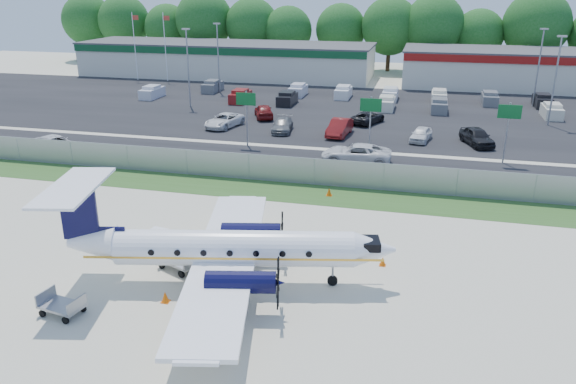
% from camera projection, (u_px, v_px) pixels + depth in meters
% --- Properties ---
extents(ground, '(170.00, 170.00, 0.00)m').
position_uv_depth(ground, '(260.00, 274.00, 28.36)').
color(ground, beige).
rests_on(ground, ground).
extents(grass_verge, '(170.00, 4.00, 0.02)m').
position_uv_depth(grass_verge, '(309.00, 194.00, 39.28)').
color(grass_verge, '#2D561E').
rests_on(grass_verge, ground).
extents(access_road, '(170.00, 8.00, 0.02)m').
position_uv_depth(access_road, '(326.00, 165.00, 45.66)').
color(access_road, black).
rests_on(access_road, ground).
extents(parking_lot, '(170.00, 32.00, 0.02)m').
position_uv_depth(parking_lot, '(359.00, 112.00, 64.78)').
color(parking_lot, black).
rests_on(parking_lot, ground).
extents(perimeter_fence, '(120.00, 0.06, 1.99)m').
position_uv_depth(perimeter_fence, '(314.00, 172.00, 40.76)').
color(perimeter_fence, gray).
rests_on(perimeter_fence, ground).
extents(building_west, '(46.40, 12.40, 5.24)m').
position_uv_depth(building_west, '(226.00, 59.00, 89.28)').
color(building_west, silver).
rests_on(building_west, ground).
extents(building_east, '(44.40, 12.40, 5.24)m').
position_uv_depth(building_east, '(566.00, 70.00, 78.03)').
color(building_east, silver).
rests_on(building_east, ground).
extents(sign_left, '(1.80, 0.26, 5.00)m').
position_uv_depth(sign_left, '(246.00, 107.00, 49.77)').
color(sign_left, gray).
rests_on(sign_left, ground).
extents(sign_mid, '(1.80, 0.26, 5.00)m').
position_uv_depth(sign_mid, '(371.00, 113.00, 47.29)').
color(sign_mid, gray).
rests_on(sign_mid, ground).
extents(sign_right, '(1.80, 0.26, 5.00)m').
position_uv_depth(sign_right, '(509.00, 120.00, 44.82)').
color(sign_right, gray).
rests_on(sign_right, ground).
extents(flagpole_west, '(1.06, 0.12, 10.00)m').
position_uv_depth(flagpole_west, '(135.00, 42.00, 84.57)').
color(flagpole_west, white).
rests_on(flagpole_west, ground).
extents(flagpole_east, '(1.06, 0.12, 10.00)m').
position_uv_depth(flagpole_east, '(165.00, 43.00, 83.44)').
color(flagpole_east, white).
rests_on(flagpole_east, ground).
extents(light_pole_nw, '(0.90, 0.35, 9.09)m').
position_uv_depth(light_pole_nw, '(188.00, 62.00, 65.65)').
color(light_pole_nw, gray).
rests_on(light_pole_nw, ground).
extents(light_pole_ne, '(0.90, 0.35, 9.09)m').
position_uv_depth(light_pole_ne, '(556.00, 75.00, 56.65)').
color(light_pole_ne, gray).
rests_on(light_pole_ne, ground).
extents(light_pole_sw, '(0.90, 0.35, 9.09)m').
position_uv_depth(light_pole_sw, '(218.00, 53.00, 74.75)').
color(light_pole_sw, gray).
rests_on(light_pole_sw, ground).
extents(light_pole_se, '(0.90, 0.35, 9.09)m').
position_uv_depth(light_pole_se, '(539.00, 62.00, 65.75)').
color(light_pole_se, gray).
rests_on(light_pole_se, ground).
extents(tree_line, '(112.00, 6.00, 14.00)m').
position_uv_depth(tree_line, '(383.00, 71.00, 95.74)').
color(tree_line, '#195318').
rests_on(tree_line, ground).
extents(aircraft, '(16.54, 16.19, 5.05)m').
position_uv_depth(aircraft, '(227.00, 248.00, 26.80)').
color(aircraft, white).
rests_on(aircraft, ground).
extents(pushback_tug, '(2.37, 1.90, 1.17)m').
position_uv_depth(pushback_tug, '(152.00, 240.00, 30.83)').
color(pushback_tug, white).
rests_on(pushback_tug, ground).
extents(baggage_cart_near, '(2.07, 1.46, 1.00)m').
position_uv_depth(baggage_cart_near, '(62.00, 305.00, 24.78)').
color(baggage_cart_near, gray).
rests_on(baggage_cart_near, ground).
extents(baggage_cart_far, '(2.51, 2.08, 1.14)m').
position_uv_depth(baggage_cart_far, '(180.00, 259.00, 28.76)').
color(baggage_cart_far, gray).
rests_on(baggage_cart_far, ground).
extents(cone_nose, '(0.34, 0.34, 0.49)m').
position_uv_depth(cone_nose, '(383.00, 261.00, 29.21)').
color(cone_nose, '#DA5706').
rests_on(cone_nose, ground).
extents(cone_port_wing, '(0.38, 0.38, 0.54)m').
position_uv_depth(cone_port_wing, '(165.00, 297.00, 25.83)').
color(cone_port_wing, '#DA5706').
rests_on(cone_port_wing, ground).
extents(cone_starboard_wing, '(0.40, 0.40, 0.57)m').
position_uv_depth(cone_starboard_wing, '(329.00, 192.00, 38.87)').
color(cone_starboard_wing, '#DA5706').
rests_on(cone_starboard_wing, ground).
extents(road_car_west, '(5.81, 4.14, 1.47)m').
position_uv_depth(road_car_west, '(57.00, 153.00, 48.88)').
color(road_car_west, silver).
rests_on(road_car_west, ground).
extents(road_car_mid, '(5.76, 2.76, 1.58)m').
position_uv_depth(road_car_mid, '(356.00, 163.00, 46.15)').
color(road_car_mid, silver).
rests_on(road_car_mid, ground).
extents(parked_car_a, '(3.40, 5.39, 1.39)m').
position_uv_depth(parked_car_a, '(225.00, 127.00, 57.76)').
color(parked_car_a, silver).
rests_on(parked_car_a, ground).
extents(parked_car_b, '(2.38, 4.71, 1.31)m').
position_uv_depth(parked_car_b, '(282.00, 132.00, 55.99)').
color(parked_car_b, '#595B5E').
rests_on(parked_car_b, ground).
extents(parked_car_c, '(2.10, 4.97, 1.59)m').
position_uv_depth(parked_car_c, '(339.00, 136.00, 54.53)').
color(parked_car_c, maroon).
rests_on(parked_car_c, ground).
extents(parked_car_d, '(2.30, 4.09, 1.31)m').
position_uv_depth(parked_car_d, '(420.00, 141.00, 52.59)').
color(parked_car_d, silver).
rests_on(parked_car_d, ground).
extents(parked_car_e, '(3.37, 5.03, 1.59)m').
position_uv_depth(parked_car_e, '(476.00, 145.00, 51.32)').
color(parked_car_e, black).
rests_on(parked_car_e, ground).
extents(parked_car_f, '(3.35, 4.83, 1.53)m').
position_uv_depth(parked_car_f, '(264.00, 118.00, 61.70)').
color(parked_car_f, maroon).
rests_on(parked_car_f, ground).
extents(parked_car_g, '(3.72, 5.10, 1.29)m').
position_uv_depth(parked_car_g, '(368.00, 123.00, 59.27)').
color(parked_car_g, black).
rests_on(parked_car_g, ground).
extents(far_parking_rows, '(56.00, 10.00, 1.60)m').
position_uv_depth(far_parking_rows, '(364.00, 103.00, 69.33)').
color(far_parking_rows, gray).
rests_on(far_parking_rows, ground).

